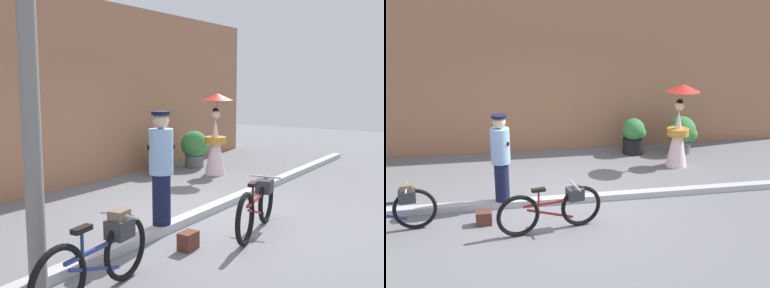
# 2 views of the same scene
# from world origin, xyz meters

# --- Properties ---
(ground_plane) EXTENTS (30.00, 30.00, 0.00)m
(ground_plane) POSITION_xyz_m (0.00, 0.00, 0.00)
(ground_plane) COLOR slate
(building_wall) EXTENTS (14.00, 0.40, 3.85)m
(building_wall) POSITION_xyz_m (0.00, 3.51, 1.93)
(building_wall) COLOR #9E6B4C
(building_wall) RESTS_ON ground_plane
(sidewalk_curb) EXTENTS (14.00, 0.20, 0.12)m
(sidewalk_curb) POSITION_xyz_m (0.00, 0.00, 0.06)
(sidewalk_curb) COLOR #B2B2B7
(sidewalk_curb) RESTS_ON ground_plane
(bicycle_near_officer) EXTENTS (1.75, 0.52, 0.77)m
(bicycle_near_officer) POSITION_xyz_m (-0.23, -1.06, 0.39)
(bicycle_near_officer) COLOR black
(bicycle_near_officer) RESTS_ON ground_plane
(bicycle_far_side) EXTENTS (1.68, 0.48, 0.79)m
(bicycle_far_side) POSITION_xyz_m (-2.87, -0.66, 0.41)
(bicycle_far_side) COLOR black
(bicycle_far_side) RESTS_ON ground_plane
(person_officer) EXTENTS (0.34, 0.34, 1.72)m
(person_officer) POSITION_xyz_m (-1.03, 0.04, 0.92)
(person_officer) COLOR #141938
(person_officer) RESTS_ON ground_plane
(person_with_parasol) EXTENTS (0.74, 0.74, 1.88)m
(person_with_parasol) POSITION_xyz_m (2.95, 1.60, 0.91)
(person_with_parasol) COLOR silver
(person_with_parasol) RESTS_ON ground_plane
(potted_plant_by_door) EXTENTS (0.71, 0.69, 0.92)m
(potted_plant_by_door) POSITION_xyz_m (3.44, 2.50, 0.50)
(potted_plant_by_door) COLOR #59595B
(potted_plant_by_door) RESTS_ON ground_plane
(potted_plant_small) EXTENTS (0.57, 0.56, 0.88)m
(potted_plant_small) POSITION_xyz_m (2.24, 2.67, 0.46)
(potted_plant_small) COLOR black
(potted_plant_small) RESTS_ON ground_plane
(backpack_on_pavement) EXTENTS (0.26, 0.18, 0.23)m
(backpack_on_pavement) POSITION_xyz_m (-1.36, -0.66, 0.12)
(backpack_on_pavement) COLOR #592D23
(backpack_on_pavement) RESTS_ON ground_plane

